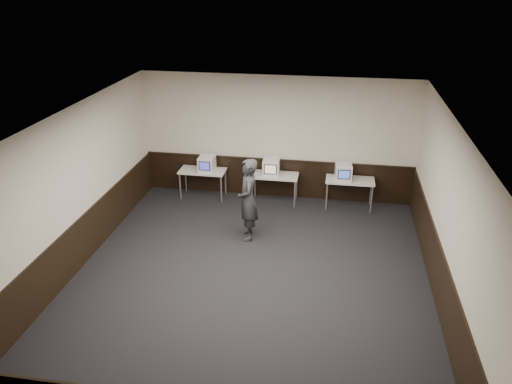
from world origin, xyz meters
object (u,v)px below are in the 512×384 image
Objects in this scene: desk_right at (350,182)px; person at (248,200)px; emac_left at (207,164)px; emac_center at (271,167)px; desk_center at (275,177)px; desk_left at (203,173)px; emac_right at (343,172)px.

desk_right is 2.99m from person.
emac_left reaches higher than desk_right.
desk_right is 2.01m from emac_center.
desk_center is 0.64× the size of person.
desk_left is 2.72× the size of emac_left.
desk_right is 2.56× the size of emac_center.
emac_right reaches higher than desk_center.
desk_left is at bearing -153.55° from person.
person is at bearing -52.26° from emac_left.
emac_center reaches higher than desk_center.
desk_left is 1.00× the size of desk_right.
emac_center is 1.01× the size of emac_right.
emac_left is 0.94× the size of emac_center.
emac_right is at bearing 1.35° from emac_left.
person is (-0.33, -1.97, 0.26)m from desk_center.
emac_right is at bearing 121.41° from person.
emac_left is (-1.76, -0.04, 0.27)m from desk_center.
emac_left is 0.95× the size of emac_right.
person is at bearing -138.54° from desk_right.
desk_right is (3.80, 0.00, 0.00)m from desk_left.
desk_right is 2.72× the size of emac_left.
desk_left is 3.80m from desk_right.
emac_center reaches higher than desk_right.
emac_right is at bearing -3.20° from emac_center.
emac_center is (1.67, 0.03, 0.01)m from emac_left.
emac_right is at bearing -170.97° from desk_right.
emac_center is (1.81, -0.00, 0.28)m from desk_left.
desk_right is at bearing -2.30° from emac_center.
desk_center is 2.58× the size of emac_right.
emac_left is 3.48m from emac_right.
desk_right is 0.33m from emac_right.
person is at bearing -141.43° from emac_right.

